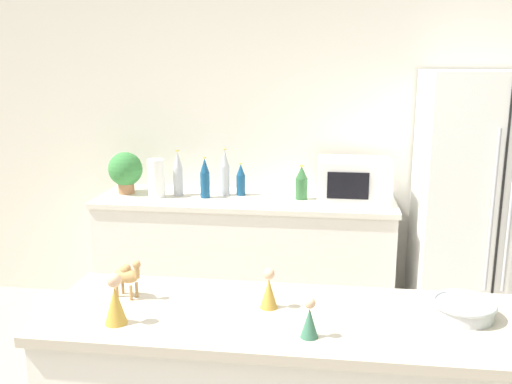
# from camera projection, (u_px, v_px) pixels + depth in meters

# --- Properties ---
(wall_back) EXTENTS (8.00, 0.06, 2.55)m
(wall_back) POSITION_uv_depth(u_px,v_px,m) (296.00, 137.00, 4.11)
(wall_back) COLOR silver
(wall_back) RESTS_ON ground_plane
(back_counter) EXTENTS (2.04, 0.63, 0.89)m
(back_counter) POSITION_uv_depth(u_px,v_px,m) (246.00, 259.00, 4.02)
(back_counter) COLOR silver
(back_counter) RESTS_ON ground_plane
(refrigerator) EXTENTS (0.83, 0.73, 1.76)m
(refrigerator) POSITION_uv_depth(u_px,v_px,m) (484.00, 210.00, 3.65)
(refrigerator) COLOR white
(refrigerator) RESTS_ON ground_plane
(potted_plant) EXTENTS (0.24, 0.24, 0.29)m
(potted_plant) POSITION_uv_depth(u_px,v_px,m) (125.00, 170.00, 4.00)
(potted_plant) COLOR #9E6B47
(potted_plant) RESTS_ON back_counter
(paper_towel_roll) EXTENTS (0.12, 0.12, 0.26)m
(paper_towel_roll) POSITION_uv_depth(u_px,v_px,m) (156.00, 178.00, 3.91)
(paper_towel_roll) COLOR white
(paper_towel_roll) RESTS_ON back_counter
(microwave) EXTENTS (0.48, 0.37, 0.28)m
(microwave) POSITION_uv_depth(u_px,v_px,m) (354.00, 180.00, 3.81)
(microwave) COLOR white
(microwave) RESTS_ON back_counter
(back_bottle_0) EXTENTS (0.07, 0.07, 0.28)m
(back_bottle_0) POSITION_uv_depth(u_px,v_px,m) (205.00, 178.00, 3.88)
(back_bottle_0) COLOR navy
(back_bottle_0) RESTS_ON back_counter
(back_bottle_1) EXTENTS (0.07, 0.07, 0.33)m
(back_bottle_1) POSITION_uv_depth(u_px,v_px,m) (225.00, 173.00, 3.96)
(back_bottle_1) COLOR #B2B7BC
(back_bottle_1) RESTS_ON back_counter
(back_bottle_2) EXTENTS (0.06, 0.06, 0.23)m
(back_bottle_2) POSITION_uv_depth(u_px,v_px,m) (241.00, 180.00, 3.96)
(back_bottle_2) COLOR navy
(back_bottle_2) RESTS_ON back_counter
(back_bottle_3) EXTENTS (0.08, 0.08, 0.23)m
(back_bottle_3) POSITION_uv_depth(u_px,v_px,m) (301.00, 183.00, 3.85)
(back_bottle_3) COLOR #2D6033
(back_bottle_3) RESTS_ON back_counter
(back_bottle_4) EXTENTS (0.07, 0.07, 0.32)m
(back_bottle_4) POSITION_uv_depth(u_px,v_px,m) (178.00, 174.00, 3.95)
(back_bottle_4) COLOR #B2B7BC
(back_bottle_4) RESTS_ON back_counter
(fruit_bowl) EXTENTS (0.22, 0.22, 0.06)m
(fruit_bowl) POSITION_uv_depth(u_px,v_px,m) (463.00, 308.00, 1.91)
(fruit_bowl) COLOR #B7BABF
(fruit_bowl) RESTS_ON bar_counter
(camel_figurine) EXTENTS (0.12, 0.08, 0.15)m
(camel_figurine) POSITION_uv_depth(u_px,v_px,m) (127.00, 275.00, 2.06)
(camel_figurine) COLOR #A87F4C
(camel_figurine) RESTS_ON bar_counter
(wise_man_figurine_blue) EXTENTS (0.06, 0.06, 0.13)m
(wise_man_figurine_blue) POSITION_uv_depth(u_px,v_px,m) (309.00, 320.00, 1.77)
(wise_man_figurine_blue) COLOR #33664C
(wise_man_figurine_blue) RESTS_ON bar_counter
(wise_man_figurine_crimson) EXTENTS (0.07, 0.07, 0.17)m
(wise_man_figurine_crimson) POSITION_uv_depth(u_px,v_px,m) (115.00, 302.00, 1.85)
(wise_man_figurine_crimson) COLOR #B28933
(wise_man_figurine_crimson) RESTS_ON bar_counter
(wise_man_figurine_purple) EXTENTS (0.06, 0.06, 0.15)m
(wise_man_figurine_purple) POSITION_uv_depth(u_px,v_px,m) (269.00, 291.00, 1.98)
(wise_man_figurine_purple) COLOR #B28933
(wise_man_figurine_purple) RESTS_ON bar_counter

